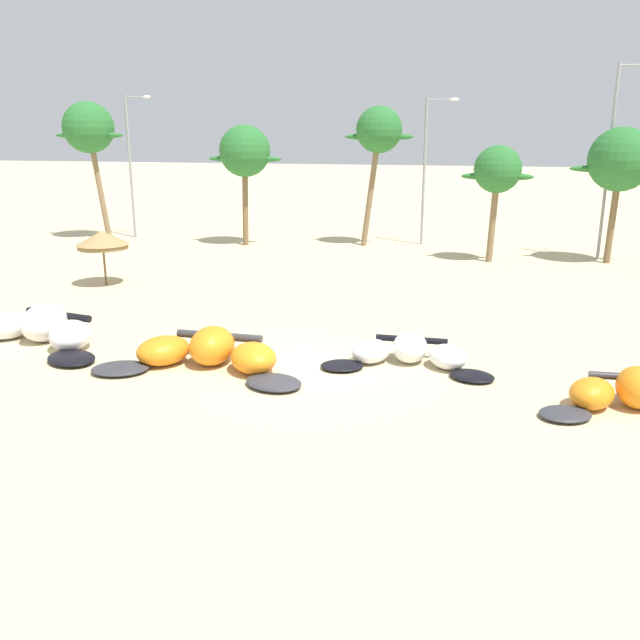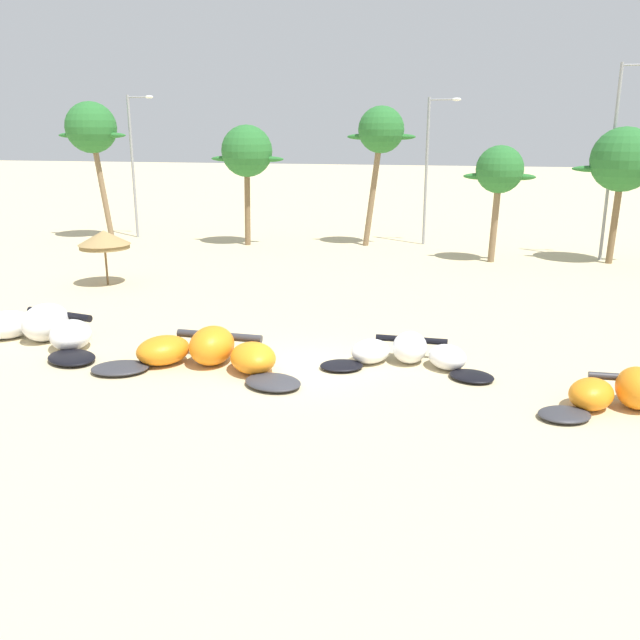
% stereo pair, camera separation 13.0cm
% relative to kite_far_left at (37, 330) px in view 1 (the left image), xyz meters
% --- Properties ---
extents(ground_plane, '(260.00, 260.00, 0.00)m').
position_rel_kite_far_left_xyz_m(ground_plane, '(9.34, -0.22, -0.50)').
color(ground_plane, beige).
extents(kite_far_left, '(6.89, 3.80, 1.31)m').
position_rel_kite_far_left_xyz_m(kite_far_left, '(0.00, 0.00, 0.00)').
color(kite_far_left, black).
rests_on(kite_far_left, ground).
extents(kite_left, '(6.95, 3.16, 1.20)m').
position_rel_kite_far_left_xyz_m(kite_left, '(6.63, -0.87, -0.04)').
color(kite_left, '#333338').
rests_on(kite_left, ground).
extents(kite_left_of_center, '(5.53, 2.52, 0.99)m').
position_rel_kite_far_left_xyz_m(kite_left_of_center, '(12.60, 0.86, -0.12)').
color(kite_left_of_center, black).
rests_on(kite_left_of_center, ground).
extents(kite_center, '(5.53, 2.66, 1.10)m').
position_rel_kite_far_left_xyz_m(kite_center, '(18.84, -1.29, -0.08)').
color(kite_center, '#333338').
rests_on(kite_center, ground).
extents(beach_umbrella_near_van, '(2.42, 2.42, 2.59)m').
position_rel_kite_far_left_xyz_m(beach_umbrella_near_van, '(-2.68, 8.77, 1.66)').
color(beach_umbrella_near_van, brown).
rests_on(beach_umbrella_near_van, ground).
extents(palm_leftmost, '(4.93, 3.29, 8.94)m').
position_rel_kite_far_left_xyz_m(palm_leftmost, '(-10.79, 21.29, 6.69)').
color(palm_leftmost, '#7F6647').
rests_on(palm_leftmost, ground).
extents(palm_left, '(4.76, 3.18, 7.46)m').
position_rel_kite_far_left_xyz_m(palm_left, '(-0.11, 21.37, 5.29)').
color(palm_left, brown).
rests_on(palm_left, ground).
extents(palm_left_of_gap, '(4.24, 2.83, 8.56)m').
position_rel_kite_far_left_xyz_m(palm_left_of_gap, '(8.01, 23.02, 6.50)').
color(palm_left_of_gap, '#7F6647').
rests_on(palm_left_of_gap, ground).
extents(palm_center_left, '(3.83, 2.56, 6.35)m').
position_rel_kite_far_left_xyz_m(palm_center_left, '(15.14, 19.20, 4.46)').
color(palm_center_left, '#7F6647').
rests_on(palm_center_left, ground).
extents(palm_center_right, '(5.11, 3.40, 7.31)m').
position_rel_kite_far_left_xyz_m(palm_center_right, '(21.47, 20.37, 5.05)').
color(palm_center_right, brown).
rests_on(palm_center_right, ground).
extents(lamppost_west, '(1.92, 0.24, 9.36)m').
position_rel_kite_far_left_xyz_m(lamppost_west, '(-8.59, 22.62, 4.73)').
color(lamppost_west, gray).
rests_on(lamppost_west, ground).
extents(lamppost_west_center, '(2.02, 0.24, 9.07)m').
position_rel_kite_far_left_xyz_m(lamppost_west_center, '(10.90, 24.38, 4.60)').
color(lamppost_west_center, gray).
rests_on(lamppost_west_center, ground).
extents(lamppost_east_center, '(1.95, 0.24, 10.56)m').
position_rel_kite_far_left_xyz_m(lamppost_east_center, '(21.18, 21.39, 5.35)').
color(lamppost_east_center, gray).
rests_on(lamppost_east_center, ground).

